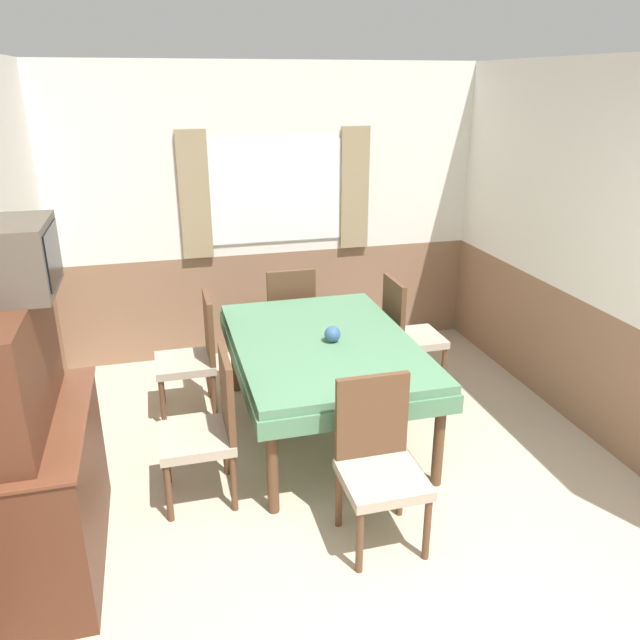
% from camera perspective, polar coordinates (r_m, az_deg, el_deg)
% --- Properties ---
extents(wall_back, '(4.22, 0.09, 2.60)m').
position_cam_1_polar(wall_back, '(5.73, -4.47, 9.68)').
color(wall_back, white).
rests_on(wall_back, ground_plane).
extents(wall_right, '(0.05, 4.12, 2.60)m').
position_cam_1_polar(wall_right, '(4.82, 23.50, 5.67)').
color(wall_right, white).
rests_on(wall_right, ground_plane).
extents(dining_table, '(1.25, 1.83, 0.73)m').
position_cam_1_polar(dining_table, '(4.42, 0.29, -3.00)').
color(dining_table, '#4C7A56').
rests_on(dining_table, ground_plane).
extents(chair_head_window, '(0.44, 0.44, 0.94)m').
position_cam_1_polar(chair_head_window, '(5.52, -2.88, 0.43)').
color(chair_head_window, brown).
rests_on(chair_head_window, ground_plane).
extents(chair_head_near, '(0.44, 0.44, 0.94)m').
position_cam_1_polar(chair_head_near, '(3.52, 5.37, -12.55)').
color(chair_head_near, brown).
rests_on(chair_head_near, ground_plane).
extents(chair_left_far, '(0.44, 0.44, 0.94)m').
position_cam_1_polar(chair_left_far, '(4.86, -11.45, -2.95)').
color(chair_left_far, brown).
rests_on(chair_left_far, ground_plane).
extents(chair_right_far, '(0.44, 0.44, 0.94)m').
position_cam_1_polar(chair_right_far, '(5.23, 7.94, -0.96)').
color(chair_right_far, brown).
rests_on(chair_right_far, ground_plane).
extents(chair_left_near, '(0.44, 0.44, 0.94)m').
position_cam_1_polar(chair_left_near, '(3.87, -10.22, -9.46)').
color(chair_left_near, brown).
rests_on(chair_left_near, ground_plane).
extents(sideboard, '(0.46, 1.18, 1.48)m').
position_cam_1_polar(sideboard, '(3.55, -24.00, -11.66)').
color(sideboard, '#4C2819').
rests_on(sideboard, ground_plane).
extents(tv, '(0.29, 0.51, 0.35)m').
position_cam_1_polar(tv, '(3.27, -25.63, 5.16)').
color(tv, '#51473D').
rests_on(tv, sideboard).
extents(vase, '(0.11, 0.11, 0.11)m').
position_cam_1_polar(vase, '(4.32, 1.14, -1.30)').
color(vase, '#335684').
rests_on(vase, dining_table).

